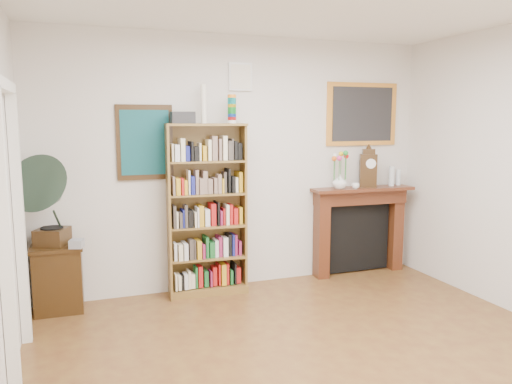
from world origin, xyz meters
TOP-DOWN VIEW (x-y plane):
  - room at (0.00, 0.00)m, footprint 4.51×5.01m
  - door_casing at (-2.21, 1.20)m, footprint 0.08×1.02m
  - teal_poster at (-1.05, 2.48)m, footprint 0.58×0.04m
  - small_picture at (0.00, 2.48)m, footprint 0.26×0.04m
  - gilt_painting at (1.55, 2.48)m, footprint 0.95×0.04m
  - bookshelf at (-0.43, 2.33)m, footprint 0.88×0.38m
  - side_cabinet at (-1.96, 2.30)m, footprint 0.50×0.37m
  - fireplace at (1.50, 2.40)m, footprint 1.29×0.37m
  - gramophone at (-1.99, 2.19)m, footprint 0.78×0.85m
  - cd_stack at (-1.77, 2.16)m, footprint 0.15×0.15m
  - mantel_clock at (1.58, 2.35)m, footprint 0.23×0.18m
  - flower_vase at (1.18, 2.33)m, footprint 0.21×0.21m
  - teacup at (1.36, 2.27)m, footprint 0.11×0.11m
  - bottle_left at (1.92, 2.35)m, footprint 0.07×0.07m
  - bottle_right at (2.04, 2.38)m, footprint 0.06×0.06m

SIDE VIEW (x-z plane):
  - side_cabinet at x=-1.96m, z-range 0.00..0.67m
  - fireplace at x=1.50m, z-range 0.09..1.16m
  - cd_stack at x=-1.77m, z-range 0.67..0.75m
  - bookshelf at x=-0.43m, z-range -0.03..2.10m
  - teacup at x=1.36m, z-range 1.07..1.14m
  - flower_vase at x=1.18m, z-range 1.07..1.25m
  - bottle_right at x=2.04m, z-range 1.07..1.27m
  - gramophone at x=-1.99m, z-range 0.72..1.63m
  - bottle_left at x=1.92m, z-range 1.07..1.31m
  - door_casing at x=-2.21m, z-range 0.18..2.35m
  - mantel_clock at x=1.58m, z-range 1.07..1.53m
  - room at x=0.00m, z-range -0.01..2.81m
  - teal_poster at x=-1.05m, z-range 1.26..2.04m
  - gilt_painting at x=1.55m, z-range 1.58..2.33m
  - small_picture at x=0.00m, z-range 2.20..2.50m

